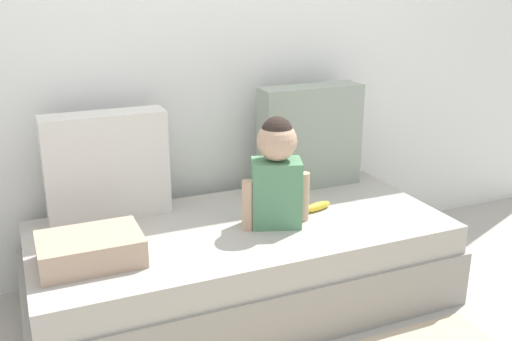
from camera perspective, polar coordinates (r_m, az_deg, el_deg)
ground_plane at (r=2.87m, az=-1.36°, el=-12.69°), size 12.00×12.00×0.00m
back_wall at (r=3.01m, az=-5.76°, el=12.70°), size 5.14×0.10×2.37m
couch at (r=2.77m, az=-1.39°, el=-9.16°), size 1.94×0.89×0.40m
throw_pillow_left at (r=2.78m, az=-14.44°, el=0.48°), size 0.56×0.16×0.50m
throw_pillow_right at (r=3.10m, az=5.30°, el=3.32°), size 0.55×0.16×0.54m
toddler at (r=2.59m, az=2.03°, el=-0.05°), size 0.33×0.22×0.51m
banana at (r=2.84m, az=6.00°, el=-3.54°), size 0.18×0.08×0.04m
folded_blanket at (r=2.40m, az=-15.93°, el=-7.43°), size 0.40×0.28×0.11m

